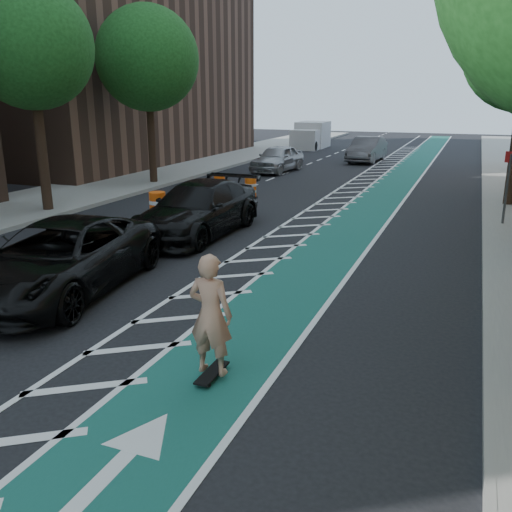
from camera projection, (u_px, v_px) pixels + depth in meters
The scene contains 20 objects.
ground at pixel (68, 335), 9.82m from camera, with size 120.00×120.00×0.00m, color black.
bike_lane at pixel (350, 229), 17.66m from camera, with size 2.00×90.00×0.01m, color #164E41.
buffer_strip at pixel (306, 225), 18.19m from camera, with size 1.40×90.00×0.01m, color silver.
sidewalk_left at pixel (47, 200), 22.08m from camera, with size 5.00×90.00×0.15m, color gray.
curb_right at pixel (484, 238), 16.19m from camera, with size 0.12×90.00×0.16m, color gray.
curb_left at pixel (97, 204), 21.21m from camera, with size 0.12×90.00×0.16m, color gray.
building_left_far at pixel (89, 17), 34.85m from camera, with size 14.00×22.00×18.00m, color brown.
tree_l_c at pixel (24, 46), 18.11m from camera, with size 4.20×4.20×7.90m.
tree_l_d at pixel (153, 60), 25.23m from camera, with size 4.20×4.20×7.90m.
sign_post at pixel (507, 187), 17.42m from camera, with size 0.35×0.08×2.47m.
skateboard at pixel (212, 373), 8.30m from camera, with size 0.23×0.81×0.11m.
skateboarder at pixel (211, 315), 8.02m from camera, with size 0.69×0.45×1.88m, color tan.
suv_near at pixel (60, 258), 11.77m from camera, with size 2.58×5.60×1.56m, color black.
suv_far at pixel (198, 209), 16.71m from camera, with size 2.26×5.55×1.61m, color black.
car_silver at pixel (277, 159), 30.63m from camera, with size 1.77×4.40×1.50m, color #A7A8AD.
car_grey at pixel (367, 149), 35.35m from camera, with size 1.68×4.81×1.59m, color #57555A.
box_truck at pixel (311, 136), 44.64m from camera, with size 2.38×5.07×2.09m.
barrel_a at pixel (158, 207), 18.76m from camera, with size 0.72×0.72×0.98m.
barrel_b at pixel (251, 188), 22.94m from camera, with size 0.62×0.62×0.84m.
barrel_c at pixel (219, 184), 23.99m from camera, with size 0.62×0.62×0.84m.
Camera 1 is at (6.52, -7.10, 4.17)m, focal length 38.00 mm.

